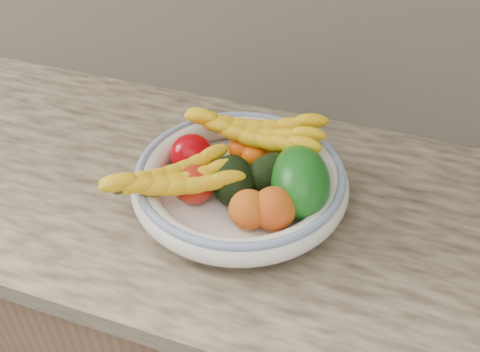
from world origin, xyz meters
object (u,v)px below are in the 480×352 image
at_px(banana_bunch_front, 172,182).
at_px(fruit_bowl, 240,181).
at_px(green_mango, 300,182).
at_px(banana_bunch_back, 253,135).

bearing_deg(banana_bunch_front, fruit_bowl, -1.44).
distance_m(fruit_bowl, banana_bunch_front, 0.13).
height_order(green_mango, banana_bunch_front, green_mango).
height_order(fruit_bowl, green_mango, green_mango).
bearing_deg(banana_bunch_back, banana_bunch_front, -122.46).
bearing_deg(banana_bunch_front, green_mango, -19.36).
bearing_deg(banana_bunch_front, banana_bunch_back, 21.06).
xyz_separation_m(fruit_bowl, banana_bunch_back, (-0.01, 0.09, 0.04)).
relative_size(banana_bunch_back, banana_bunch_front, 1.12).
bearing_deg(green_mango, banana_bunch_front, 179.01).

